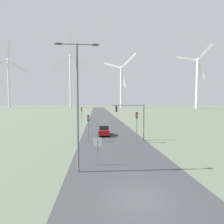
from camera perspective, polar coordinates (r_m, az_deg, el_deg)
ground_plane at (r=12.11m, az=8.45°, el=-26.06°), size 600.00×600.00×0.00m
road_surface at (r=58.59m, az=-2.73°, el=-2.40°), size 10.00×240.00×0.01m
streetlamp at (r=14.72m, az=-11.20°, el=6.17°), size 3.65×0.32×10.69m
stop_sign_near at (r=16.59m, az=-4.72°, el=-11.02°), size 0.81×0.07×2.60m
traffic_light_post_near_left at (r=25.76m, az=-7.75°, el=-3.30°), size 0.28×0.33×4.02m
traffic_light_post_near_right at (r=25.16m, az=8.04°, el=-2.75°), size 0.28×0.33×4.47m
traffic_light_post_mid_left at (r=43.59m, az=-9.91°, el=-0.10°), size 0.28×0.33×4.54m
traffic_light_mast_overhead at (r=26.68m, az=6.62°, el=-0.59°), size 5.05×0.34×5.65m
car_approaching at (r=30.85m, az=-2.68°, el=-5.97°), size 1.91×4.15×1.83m
wind_turbine_far_left at (r=189.88m, az=-30.65°, el=9.41°), size 32.19×7.44×62.67m
wind_turbine_left at (r=187.47m, az=-13.37°, el=11.30°), size 36.78×2.73×73.01m
wind_turbine_center at (r=170.82m, az=3.06°, el=9.55°), size 29.93×14.27×51.42m
wind_turbine_right at (r=165.68m, az=26.08°, el=9.74°), size 27.76×7.52×54.08m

